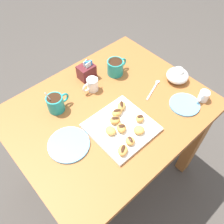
# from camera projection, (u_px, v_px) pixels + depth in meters

# --- Properties ---
(ground_plane) EXTENTS (8.00, 8.00, 0.00)m
(ground_plane) POSITION_uv_depth(u_px,v_px,m) (110.00, 172.00, 1.78)
(ground_plane) COLOR #423D38
(dining_table) EXTENTS (0.99, 0.79, 0.76)m
(dining_table) POSITION_uv_depth(u_px,v_px,m) (109.00, 125.00, 1.30)
(dining_table) COLOR #935628
(dining_table) RESTS_ON ground_plane
(pastry_plate_square) EXTENTS (0.28, 0.28, 0.02)m
(pastry_plate_square) POSITION_uv_depth(u_px,v_px,m) (121.00, 127.00, 1.11)
(pastry_plate_square) COLOR white
(pastry_plate_square) RESTS_ON dining_table
(coffee_mug_teal_left) EXTENTS (0.12, 0.08, 0.13)m
(coffee_mug_teal_left) POSITION_uv_depth(u_px,v_px,m) (56.00, 103.00, 1.15)
(coffee_mug_teal_left) COLOR teal
(coffee_mug_teal_left) RESTS_ON dining_table
(coffee_mug_teal_right) EXTENTS (0.13, 0.09, 0.09)m
(coffee_mug_teal_right) POSITION_uv_depth(u_px,v_px,m) (116.00, 67.00, 1.31)
(coffee_mug_teal_right) COLOR teal
(coffee_mug_teal_right) RESTS_ON dining_table
(cream_pitcher_white) EXTENTS (0.10, 0.06, 0.07)m
(cream_pitcher_white) POSITION_uv_depth(u_px,v_px,m) (92.00, 84.00, 1.24)
(cream_pitcher_white) COLOR white
(cream_pitcher_white) RESTS_ON dining_table
(sugar_caddy) EXTENTS (0.09, 0.07, 0.11)m
(sugar_caddy) POSITION_uv_depth(u_px,v_px,m) (87.00, 72.00, 1.30)
(sugar_caddy) COLOR #561E23
(sugar_caddy) RESTS_ON dining_table
(ice_cream_bowl) EXTENTS (0.12, 0.12, 0.09)m
(ice_cream_bowl) POSITION_uv_depth(u_px,v_px,m) (178.00, 75.00, 1.28)
(ice_cream_bowl) COLOR white
(ice_cream_bowl) RESTS_ON dining_table
(chocolate_sauce_pitcher) EXTENTS (0.09, 0.05, 0.06)m
(chocolate_sauce_pitcher) POSITION_uv_depth(u_px,v_px,m) (204.00, 96.00, 1.20)
(chocolate_sauce_pitcher) COLOR white
(chocolate_sauce_pitcher) RESTS_ON dining_table
(saucer_sky_left) EXTENTS (0.19, 0.19, 0.01)m
(saucer_sky_left) POSITION_uv_depth(u_px,v_px,m) (69.00, 144.00, 1.05)
(saucer_sky_left) COLOR #66A8DB
(saucer_sky_left) RESTS_ON dining_table
(saucer_sky_right) EXTENTS (0.15, 0.15, 0.01)m
(saucer_sky_right) POSITION_uv_depth(u_px,v_px,m) (185.00, 104.00, 1.20)
(saucer_sky_right) COLOR #66A8DB
(saucer_sky_right) RESTS_ON dining_table
(loose_spoon_near_saucer) EXTENTS (0.16, 0.06, 0.01)m
(loose_spoon_near_saucer) POSITION_uv_depth(u_px,v_px,m) (154.00, 87.00, 1.27)
(loose_spoon_near_saucer) COLOR silver
(loose_spoon_near_saucer) RESTS_ON dining_table
(beignet_0) EXTENTS (0.07, 0.07, 0.03)m
(beignet_0) POSITION_uv_depth(u_px,v_px,m) (121.00, 106.00, 1.15)
(beignet_0) COLOR #D19347
(beignet_0) RESTS_ON pastry_plate_square
(chocolate_drizzle_0) EXTENTS (0.04, 0.04, 0.00)m
(chocolate_drizzle_0) POSITION_uv_depth(u_px,v_px,m) (122.00, 104.00, 1.14)
(chocolate_drizzle_0) COLOR #381E11
(chocolate_drizzle_0) RESTS_ON beignet_0
(beignet_1) EXTENTS (0.04, 0.05, 0.03)m
(beignet_1) POSITION_uv_depth(u_px,v_px,m) (111.00, 131.00, 1.07)
(beignet_1) COLOR #D19347
(beignet_1) RESTS_ON pastry_plate_square
(beignet_2) EXTENTS (0.06, 0.07, 0.03)m
(beignet_2) POSITION_uv_depth(u_px,v_px,m) (121.00, 128.00, 1.07)
(beignet_2) COLOR #D19347
(beignet_2) RESTS_ON pastry_plate_square
(chocolate_drizzle_2) EXTENTS (0.04, 0.03, 0.00)m
(chocolate_drizzle_2) POSITION_uv_depth(u_px,v_px,m) (122.00, 126.00, 1.06)
(chocolate_drizzle_2) COLOR #381E11
(chocolate_drizzle_2) RESTS_ON beignet_2
(beignet_3) EXTENTS (0.05, 0.05, 0.03)m
(beignet_3) POSITION_uv_depth(u_px,v_px,m) (130.00, 141.00, 1.03)
(beignet_3) COLOR #D19347
(beignet_3) RESTS_ON pastry_plate_square
(chocolate_drizzle_3) EXTENTS (0.02, 0.03, 0.00)m
(chocolate_drizzle_3) POSITION_uv_depth(u_px,v_px,m) (130.00, 139.00, 1.02)
(chocolate_drizzle_3) COLOR #381E11
(chocolate_drizzle_3) RESTS_ON beignet_3
(beignet_4) EXTENTS (0.06, 0.06, 0.03)m
(beignet_4) POSITION_uv_depth(u_px,v_px,m) (140.00, 118.00, 1.11)
(beignet_4) COLOR #D19347
(beignet_4) RESTS_ON pastry_plate_square
(chocolate_drizzle_4) EXTENTS (0.03, 0.03, 0.00)m
(chocolate_drizzle_4) POSITION_uv_depth(u_px,v_px,m) (140.00, 116.00, 1.09)
(chocolate_drizzle_4) COLOR #381E11
(chocolate_drizzle_4) RESTS_ON beignet_4
(beignet_5) EXTENTS (0.06, 0.06, 0.03)m
(beignet_5) POSITION_uv_depth(u_px,v_px,m) (115.00, 120.00, 1.10)
(beignet_5) COLOR #D19347
(beignet_5) RESTS_ON pastry_plate_square
(chocolate_drizzle_5) EXTENTS (0.04, 0.03, 0.00)m
(chocolate_drizzle_5) POSITION_uv_depth(u_px,v_px,m) (115.00, 118.00, 1.09)
(chocolate_drizzle_5) COLOR #381E11
(chocolate_drizzle_5) RESTS_ON beignet_5
(beignet_6) EXTENTS (0.07, 0.07, 0.03)m
(beignet_6) POSITION_uv_depth(u_px,v_px,m) (123.00, 150.00, 1.00)
(beignet_6) COLOR #D19347
(beignet_6) RESTS_ON pastry_plate_square
(chocolate_drizzle_6) EXTENTS (0.04, 0.03, 0.00)m
(chocolate_drizzle_6) POSITION_uv_depth(u_px,v_px,m) (123.00, 148.00, 0.99)
(chocolate_drizzle_6) COLOR #381E11
(chocolate_drizzle_6) RESTS_ON beignet_6
(beignet_7) EXTENTS (0.06, 0.05, 0.03)m
(beignet_7) POSITION_uv_depth(u_px,v_px,m) (117.00, 112.00, 1.13)
(beignet_7) COLOR #D19347
(beignet_7) RESTS_ON pastry_plate_square
(chocolate_drizzle_7) EXTENTS (0.04, 0.03, 0.00)m
(chocolate_drizzle_7) POSITION_uv_depth(u_px,v_px,m) (117.00, 110.00, 1.12)
(chocolate_drizzle_7) COLOR #381E11
(chocolate_drizzle_7) RESTS_ON beignet_7
(beignet_8) EXTENTS (0.07, 0.07, 0.03)m
(beignet_8) POSITION_uv_depth(u_px,v_px,m) (138.00, 131.00, 1.07)
(beignet_8) COLOR #D19347
(beignet_8) RESTS_ON pastry_plate_square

